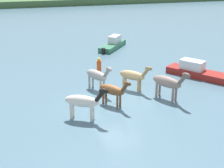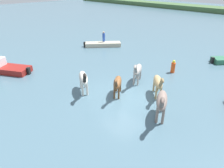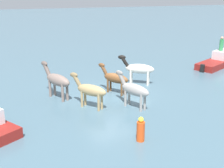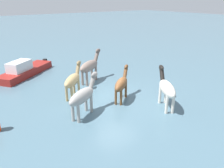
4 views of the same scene
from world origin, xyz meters
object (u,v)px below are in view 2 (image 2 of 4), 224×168
at_px(horse_rear_stallion, 117,83).
at_px(horse_chestnut_trailing, 162,101).
at_px(horse_dark_mare, 137,70).
at_px(buoy_channel_marker, 173,67).
at_px(boat_dinghy_port, 0,68).
at_px(horse_gray_outer, 158,82).
at_px(boat_skiff_near, 103,45).
at_px(person_spotter_bow, 104,37).
at_px(horse_lead, 83,78).

bearing_deg(horse_rear_stallion, horse_chestnut_trailing, 51.42).
height_order(horse_dark_mare, buoy_channel_marker, horse_dark_mare).
xyz_separation_m(horse_rear_stallion, boat_dinghy_port, (-10.44, -4.33, -0.66)).
xyz_separation_m(horse_gray_outer, boat_skiff_near, (-11.51, 5.41, -0.86)).
height_order(horse_chestnut_trailing, person_spotter_bow, horse_chestnut_trailing).
bearing_deg(horse_rear_stallion, horse_dark_mare, 149.94).
xyz_separation_m(horse_chestnut_trailing, person_spotter_bow, (-13.17, 7.73, -0.01)).
relative_size(horse_rear_stallion, horse_dark_mare, 0.87).
bearing_deg(horse_gray_outer, horse_rear_stallion, -87.58).
xyz_separation_m(horse_dark_mare, horse_gray_outer, (2.32, -0.63, -0.02)).
distance_m(horse_lead, buoy_channel_marker, 8.18).
bearing_deg(buoy_channel_marker, boat_skiff_near, 174.30).
bearing_deg(horse_chestnut_trailing, horse_dark_mare, -154.32).
bearing_deg(horse_lead, buoy_channel_marker, 101.58).
distance_m(horse_rear_stallion, boat_dinghy_port, 11.32).
height_order(horse_chestnut_trailing, horse_gray_outer, horse_chestnut_trailing).
height_order(boat_skiff_near, buoy_channel_marker, buoy_channel_marker).
bearing_deg(person_spotter_bow, horse_chestnut_trailing, -30.40).
xyz_separation_m(horse_rear_stallion, horse_chestnut_trailing, (3.57, -0.09, 0.16)).
height_order(horse_chestnut_trailing, horse_lead, horse_chestnut_trailing).
relative_size(horse_rear_stallion, buoy_channel_marker, 1.79).
bearing_deg(horse_chestnut_trailing, horse_rear_stallion, -121.10).
bearing_deg(horse_chestnut_trailing, horse_gray_outer, -172.20).
relative_size(horse_dark_mare, boat_dinghy_port, 0.43).
xyz_separation_m(boat_skiff_near, boat_dinghy_port, (-0.92, -11.70, 0.16)).
xyz_separation_m(horse_dark_mare, boat_dinghy_port, (-10.12, -6.93, -0.73)).
distance_m(boat_skiff_near, person_spotter_bow, 1.00).
distance_m(horse_lead, boat_dinghy_port, 8.94).
distance_m(horse_chestnut_trailing, horse_lead, 5.76).
distance_m(horse_dark_mare, buoy_channel_marker, 3.93).
height_order(horse_lead, person_spotter_bow, horse_lead).
distance_m(boat_skiff_near, buoy_channel_marker, 10.27).
height_order(horse_rear_stallion, horse_gray_outer, horse_gray_outer).
bearing_deg(horse_dark_mare, horse_rear_stallion, -21.23).
relative_size(horse_rear_stallion, boat_skiff_near, 0.50).
relative_size(horse_dark_mare, buoy_channel_marker, 2.05).
xyz_separation_m(boat_dinghy_port, person_spotter_bow, (0.84, 11.97, 0.80)).
bearing_deg(boat_dinghy_port, horse_dark_mare, -176.56).
relative_size(horse_chestnut_trailing, horse_dark_mare, 1.07).
bearing_deg(buoy_channel_marker, horse_lead, -109.67).
distance_m(person_spotter_bow, buoy_channel_marker, 10.39).
relative_size(horse_dark_mare, boat_skiff_near, 0.58).
bearing_deg(horse_chestnut_trailing, buoy_channel_marker, 174.34).
bearing_deg(buoy_channel_marker, horse_chestnut_trailing, -65.96).
relative_size(horse_chestnut_trailing, person_spotter_bow, 2.11).
distance_m(horse_rear_stallion, horse_gray_outer, 2.80).
bearing_deg(horse_rear_stallion, person_spotter_bow, -165.68).
bearing_deg(person_spotter_bow, horse_dark_mare, -28.51).
distance_m(horse_gray_outer, boat_skiff_near, 12.75).
height_order(horse_dark_mare, person_spotter_bow, horse_dark_mare).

